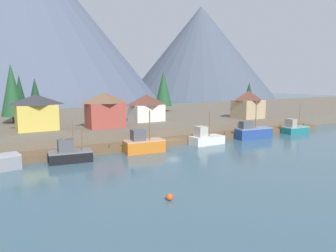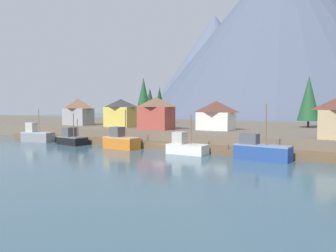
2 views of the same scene
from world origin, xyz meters
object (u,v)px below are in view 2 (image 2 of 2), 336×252
at_px(fishing_boat_grey, 37,136).
at_px(house_grey, 78,111).
at_px(conifer_back_left, 143,98).
at_px(fishing_boat_blue, 261,151).
at_px(conifer_near_right, 150,103).
at_px(house_yellow, 121,113).
at_px(house_red, 156,113).
at_px(fishing_boat_white, 186,147).
at_px(conifer_mid_left, 309,98).
at_px(fishing_boat_orange, 121,141).
at_px(house_white, 216,115).
at_px(fishing_boat_black, 72,138).
at_px(conifer_near_left, 160,102).

xyz_separation_m(fishing_boat_grey, house_grey, (-5.27, 16.84, 4.74)).
bearing_deg(conifer_back_left, fishing_boat_grey, -101.58).
bearing_deg(fishing_boat_blue, conifer_near_right, 149.44).
height_order(fishing_boat_grey, house_yellow, house_yellow).
relative_size(fishing_boat_grey, conifer_back_left, 0.56).
bearing_deg(house_red, conifer_near_right, 128.23).
distance_m(fishing_boat_white, fishing_boat_blue, 11.77).
bearing_deg(conifer_mid_left, house_grey, -158.70).
bearing_deg(fishing_boat_orange, house_red, 101.18).
height_order(fishing_boat_grey, house_white, house_white).
xyz_separation_m(fishing_boat_blue, conifer_back_left, (-40.68, 29.80, 8.30)).
bearing_deg(house_grey, conifer_near_right, 33.45).
xyz_separation_m(fishing_boat_black, fishing_boat_orange, (12.00, 0.17, 0.14)).
bearing_deg(fishing_boat_grey, house_red, 24.58).
xyz_separation_m(fishing_boat_black, conifer_back_left, (-4.03, 30.06, 8.43)).
bearing_deg(house_yellow, conifer_mid_left, 27.81).
xyz_separation_m(fishing_boat_grey, conifer_near_left, (8.26, 35.05, 7.32)).
xyz_separation_m(house_white, conifer_back_left, (-26.22, 11.27, 4.04)).
xyz_separation_m(fishing_boat_grey, fishing_boat_white, (35.08, 0.35, -0.19)).
bearing_deg(fishing_boat_white, fishing_boat_black, -179.55).
distance_m(fishing_boat_black, conifer_near_left, 35.85).
height_order(fishing_boat_orange, house_red, house_red).
distance_m(fishing_boat_orange, house_yellow, 21.96).
xyz_separation_m(house_white, house_red, (-11.58, -5.02, 0.41)).
relative_size(house_grey, conifer_back_left, 0.61).
xyz_separation_m(fishing_boat_black, fishing_boat_blue, (36.65, 0.25, 0.13)).
distance_m(fishing_boat_blue, house_grey, 54.88).
distance_m(fishing_boat_grey, house_yellow, 19.63).
bearing_deg(conifer_near_right, conifer_back_left, 144.49).
height_order(fishing_boat_black, conifer_mid_left, conifer_mid_left).
relative_size(house_red, conifer_near_right, 0.76).
xyz_separation_m(fishing_boat_black, conifer_mid_left, (37.37, 37.41, 8.01)).
xyz_separation_m(fishing_boat_orange, fishing_boat_white, (12.89, 0.15, -0.22)).
bearing_deg(fishing_boat_orange, house_grey, 154.15).
bearing_deg(house_grey, house_white, 3.01).
distance_m(fishing_boat_orange, conifer_near_right, 30.23).
bearing_deg(fishing_boat_grey, conifer_back_left, 69.44).
relative_size(fishing_boat_orange, conifer_mid_left, 0.57).
bearing_deg(house_red, fishing_boat_grey, -146.44).
height_order(house_grey, conifer_near_right, conifer_near_right).
bearing_deg(house_yellow, fishing_boat_grey, -117.29).
bearing_deg(house_yellow, house_white, 4.49).
bearing_deg(house_red, fishing_boat_black, -127.63).
xyz_separation_m(house_red, conifer_mid_left, (26.76, 23.64, 3.22)).
relative_size(fishing_boat_black, conifer_near_left, 0.61).
relative_size(fishing_boat_orange, fishing_boat_blue, 0.87).
bearing_deg(conifer_near_left, fishing_boat_white, -52.30).
relative_size(fishing_boat_grey, house_red, 0.98).
bearing_deg(fishing_boat_white, fishing_boat_blue, -0.63).
height_order(house_white, conifer_near_right, conifer_near_right).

